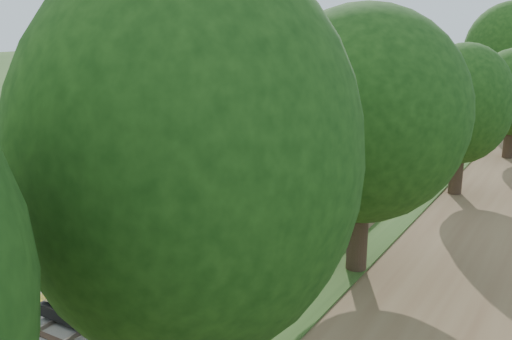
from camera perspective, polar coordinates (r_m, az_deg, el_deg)
The scene contains 9 objects.
trackbed at distance 71.78m, azimuth 19.87°, elevation 5.22°, with size 9.50×170.00×0.28m.
platform at distance 34.70m, azimuth -7.53°, elevation -3.50°, with size 6.40×68.00×0.38m, color #A89B88.
yellow_stripe at distance 33.01m, azimuth -3.65°, elevation -4.01°, with size 0.55×68.00×0.01m, color gold.
station_building at distance 49.89m, azimuth -5.64°, elevation 6.81°, with size 8.60×6.60×8.00m.
signal_gantry at distance 66.22m, azimuth 19.75°, elevation 8.65°, with size 8.40×0.38×6.20m.
trees_behind_platform at distance 40.89m, azimuth -10.26°, elevation 5.48°, with size 7.82×53.32×7.21m.
train at distance 65.84m, azimuth 17.23°, elevation 6.66°, with size 3.13×104.12×4.60m.
lamppost_far at distance 26.85m, azimuth -17.46°, elevation -4.26°, with size 0.49×0.49×4.92m.
signal_farside at distance 37.04m, azimuth 15.87°, elevation 3.00°, with size 0.33×0.26×6.00m.
Camera 1 is at (15.49, -9.63, 11.09)m, focal length 40.00 mm.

